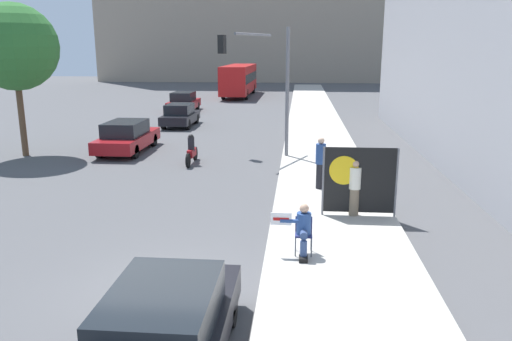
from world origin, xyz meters
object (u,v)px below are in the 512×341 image
object	(u,v)px
car_on_road_nearest	(127,137)
car_on_road_midblock	(180,115)
jogger_on_sidewalk	(355,188)
car_on_road_distant	(184,102)
seated_protester	(303,228)
pedestrian_behind	(320,162)
street_tree_near_curb	(14,47)
parked_car_curbside	(165,330)
protest_banner	(359,180)
traffic_light_pole	(262,69)
motorcycle_on_road	(192,151)
city_bus_on_road	(239,78)

from	to	relation	value
car_on_road_nearest	car_on_road_midblock	xyz separation A→B (m)	(0.62, 8.27, -0.03)
jogger_on_sidewalk	car_on_road_distant	distance (m)	27.19
seated_protester	jogger_on_sidewalk	world-z (taller)	jogger_on_sidewalk
pedestrian_behind	car_on_road_distant	distance (m)	24.29
street_tree_near_curb	seated_protester	bearing A→B (deg)	-39.98
seated_protester	pedestrian_behind	xyz separation A→B (m)	(0.62, 5.80, 0.26)
car_on_road_nearest	parked_car_curbside	bearing A→B (deg)	-69.04
protest_banner	car_on_road_midblock	bearing A→B (deg)	118.40
seated_protester	street_tree_near_curb	size ratio (longest dim) A/B	0.18
traffic_light_pole	street_tree_near_curb	world-z (taller)	street_tree_near_curb
traffic_light_pole	car_on_road_nearest	xyz separation A→B (m)	(-6.49, 0.27, -3.22)
traffic_light_pole	parked_car_curbside	distance (m)	16.43
traffic_light_pole	parked_car_curbside	bearing A→B (deg)	-90.77
car_on_road_distant	traffic_light_pole	bearing A→B (deg)	-65.47
protest_banner	car_on_road_nearest	bearing A→B (deg)	137.88
seated_protester	jogger_on_sidewalk	bearing A→B (deg)	82.47
car_on_road_nearest	motorcycle_on_road	size ratio (longest dim) A/B	2.32
traffic_light_pole	motorcycle_on_road	size ratio (longest dim) A/B	2.73
city_bus_on_road	car_on_road_nearest	bearing A→B (deg)	-93.61
street_tree_near_curb	city_bus_on_road	bearing A→B (deg)	78.40
motorcycle_on_road	street_tree_near_curb	bearing A→B (deg)	172.89
car_on_road_nearest	city_bus_on_road	size ratio (longest dim) A/B	0.40
seated_protester	car_on_road_midblock	world-z (taller)	car_on_road_midblock
protest_banner	street_tree_near_curb	distance (m)	16.78
seated_protester	street_tree_near_curb	xyz separation A→B (m)	(-12.81, 10.74, 4.12)
jogger_on_sidewalk	car_on_road_nearest	xyz separation A→B (m)	(-9.84, 8.97, -0.21)
parked_car_curbside	car_on_road_midblock	world-z (taller)	car_on_road_midblock
pedestrian_behind	traffic_light_pole	distance (m)	7.04
street_tree_near_curb	motorcycle_on_road	bearing A→B (deg)	-7.11
motorcycle_on_road	street_tree_near_curb	size ratio (longest dim) A/B	0.30
pedestrian_behind	parked_car_curbside	bearing A→B (deg)	-172.18
car_on_road_nearest	car_on_road_distant	size ratio (longest dim) A/B	1.06
jogger_on_sidewalk	street_tree_near_curb	distance (m)	16.72
car_on_road_nearest	car_on_road_distant	xyz separation A→B (m)	(-0.94, 16.00, 0.01)
pedestrian_behind	traffic_light_pole	xyz separation A→B (m)	(-2.48, 5.90, 2.92)
jogger_on_sidewalk	protest_banner	distance (m)	0.26
seated_protester	parked_car_curbside	distance (m)	4.87
seated_protester	car_on_road_distant	world-z (taller)	car_on_road_distant
car_on_road_midblock	car_on_road_distant	xyz separation A→B (m)	(-1.55, 7.73, 0.04)
seated_protester	traffic_light_pole	bearing A→B (deg)	117.87
jogger_on_sidewalk	motorcycle_on_road	xyz separation A→B (m)	(-6.22, 6.72, -0.40)
car_on_road_midblock	car_on_road_distant	distance (m)	7.88
protest_banner	parked_car_curbside	world-z (taller)	protest_banner
jogger_on_sidewalk	street_tree_near_curb	world-z (taller)	street_tree_near_curb
city_bus_on_road	street_tree_near_curb	size ratio (longest dim) A/B	1.74
car_on_road_nearest	motorcycle_on_road	world-z (taller)	car_on_road_nearest
pedestrian_behind	car_on_road_distant	world-z (taller)	pedestrian_behind
car_on_road_distant	street_tree_near_curb	xyz separation A→B (m)	(-3.52, -17.24, 4.15)
motorcycle_on_road	street_tree_near_curb	world-z (taller)	street_tree_near_curb
pedestrian_behind	car_on_road_nearest	world-z (taller)	pedestrian_behind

